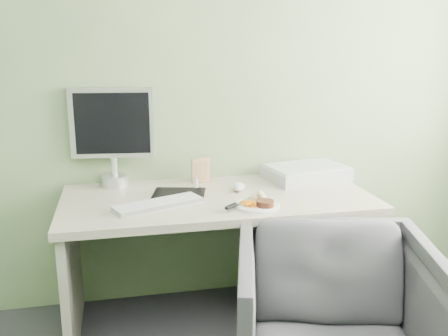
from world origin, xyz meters
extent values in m
plane|color=gray|center=(0.00, 2.00, 1.35)|extent=(3.50, 0.00, 3.50)
cube|color=beige|center=(0.00, 1.62, 0.71)|extent=(1.60, 0.75, 0.04)
cube|color=#9C9485|center=(-0.76, 1.62, 0.34)|extent=(0.04, 0.70, 0.69)
cube|color=#9C9485|center=(0.76, 1.62, 0.34)|extent=(0.04, 0.70, 0.69)
cylinder|color=white|center=(0.15, 1.41, 0.74)|extent=(0.22, 0.22, 0.01)
cylinder|color=black|center=(0.18, 1.38, 0.76)|extent=(0.11, 0.11, 0.03)
ellipsoid|color=tan|center=(0.19, 1.47, 0.77)|extent=(0.11, 0.10, 0.05)
cube|color=orange|center=(0.11, 1.39, 0.76)|extent=(0.06, 0.06, 0.03)
cube|color=silver|center=(0.10, 1.45, 0.75)|extent=(0.10, 0.10, 0.01)
cube|color=black|center=(0.01, 1.37, 0.75)|extent=(0.07, 0.07, 0.02)
cube|color=black|center=(-0.20, 1.69, 0.73)|extent=(0.32, 0.30, 0.00)
cube|color=white|center=(-0.32, 1.51, 0.75)|extent=(0.45, 0.28, 0.02)
ellipsoid|color=white|center=(0.13, 1.69, 0.75)|extent=(0.09, 0.13, 0.04)
cube|color=brown|center=(-0.04, 1.89, 0.80)|extent=(0.11, 0.05, 0.14)
cylinder|color=white|center=(-0.09, 1.79, 0.75)|extent=(0.02, 0.02, 0.05)
cone|color=#9BC0F8|center=(-0.09, 1.79, 0.79)|extent=(0.02, 0.02, 0.02)
cube|color=#B4B8BC|center=(0.57, 1.84, 0.77)|extent=(0.51, 0.39, 0.07)
cylinder|color=silver|center=(-0.52, 1.92, 0.76)|extent=(0.14, 0.14, 0.06)
cylinder|color=silver|center=(-0.52, 1.92, 0.84)|extent=(0.04, 0.04, 0.10)
cube|color=silver|center=(-0.52, 1.95, 1.08)|extent=(0.45, 0.10, 0.38)
cube|color=black|center=(-0.52, 1.92, 1.08)|extent=(0.40, 0.06, 0.33)
imported|color=#37373C|center=(0.34, 0.87, 0.37)|extent=(0.97, 0.99, 0.74)
camera|label=1|loc=(-0.49, -0.81, 1.51)|focal=40.00mm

